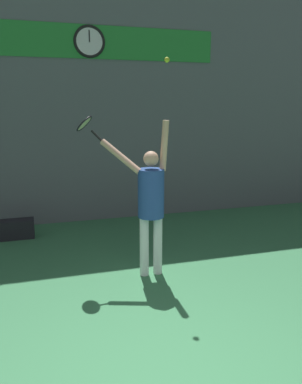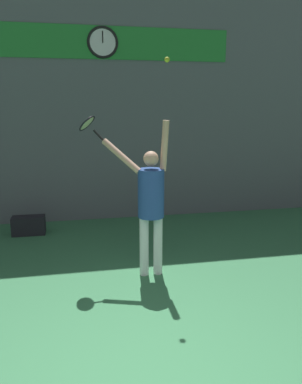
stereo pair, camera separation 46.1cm
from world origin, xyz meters
name	(u,v)px [view 1 (the left image)]	position (x,y,z in m)	size (l,w,h in m)	color
back_wall	(85,101)	(0.00, 5.40, 2.50)	(18.00, 0.10, 5.00)	slate
sponsor_banner	(83,41)	(0.00, 5.34, 3.62)	(5.40, 0.02, 0.63)	#288C38
scoreboard_clock	(89,41)	(0.12, 5.32, 3.62)	(0.61, 0.06, 0.61)	white
tennis_player	(150,199)	(0.52, 2.45, 1.13)	(0.92, 0.59, 2.21)	white
tennis_racket	(85,125)	(-0.29, 2.90, 2.14)	(0.41, 0.36, 0.37)	black
tennis_ball	(167,60)	(0.73, 2.39, 2.98)	(0.07, 0.07, 0.07)	#CCDB2D
water_bottle	(21,230)	(-1.35, 4.62, 0.13)	(0.08, 0.08, 0.30)	#198CCC
equipment_bag	(17,229)	(-1.43, 4.60, 0.17)	(0.61, 0.29, 0.35)	black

